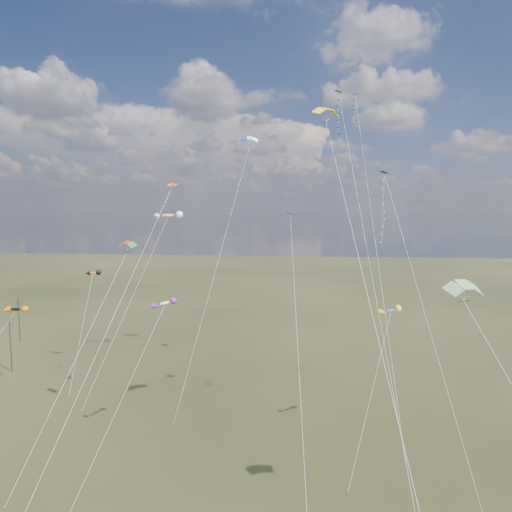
# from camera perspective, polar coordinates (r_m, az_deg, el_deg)

# --- Properties ---
(utility_pole_near) EXTENTS (1.40, 0.20, 8.00)m
(utility_pole_near) POSITION_cam_1_polar(r_m,az_deg,el_deg) (77.88, -28.34, -9.73)
(utility_pole_near) COLOR black
(utility_pole_near) RESTS_ON ground
(utility_pole_far) EXTENTS (1.40, 0.20, 8.00)m
(utility_pole_far) POSITION_cam_1_polar(r_m,az_deg,el_deg) (93.49, -27.50, -7.14)
(utility_pole_far) COLOR black
(utility_pole_far) RESTS_ON ground
(diamond_black_high) EXTENTS (5.77, 23.54, 38.43)m
(diamond_black_high) POSITION_cam_1_polar(r_m,az_deg,el_deg) (56.46, 10.70, 14.91)
(diamond_black_high) COLOR black
(diamond_black_high) RESTS_ON ground
(diamond_navy_tall) EXTENTS (3.33, 28.53, 40.98)m
(diamond_navy_tall) POSITION_cam_1_polar(r_m,az_deg,el_deg) (68.22, 12.68, 14.93)
(diamond_navy_tall) COLOR #08134E
(diamond_navy_tall) RESTS_ON ground
(diamond_black_mid) EXTENTS (2.76, 21.51, 23.83)m
(diamond_black_mid) POSITION_cam_1_polar(r_m,az_deg,el_deg) (44.40, 4.84, -4.00)
(diamond_black_mid) COLOR black
(diamond_black_mid) RESTS_ON ground
(diamond_navy_right) EXTENTS (6.61, 14.38, 27.80)m
(diamond_navy_right) POSITION_cam_1_polar(r_m,az_deg,el_deg) (45.74, 16.03, 4.40)
(diamond_navy_right) COLOR navy
(diamond_navy_right) RESTS_ON ground
(diamond_orange_center) EXTENTS (6.49, 22.35, 26.85)m
(diamond_orange_center) POSITION_cam_1_polar(r_m,az_deg,el_deg) (43.58, -14.55, -0.68)
(diamond_orange_center) COLOR red
(diamond_orange_center) RESTS_ON ground
(parafoil_yellow) EXTENTS (7.36, 27.69, 33.42)m
(parafoil_yellow) POSITION_cam_1_polar(r_m,az_deg,el_deg) (41.75, 8.85, 17.53)
(parafoil_yellow) COLOR yellow
(parafoil_yellow) RESTS_ON ground
(parafoil_blue_white) EXTENTS (7.79, 18.32, 34.70)m
(parafoil_blue_white) POSITION_cam_1_polar(r_m,az_deg,el_deg) (66.07, -0.82, 14.38)
(parafoil_blue_white) COLOR #103CBF
(parafoil_blue_white) RESTS_ON ground
(parafoil_striped) EXTENTS (9.65, 13.27, 19.99)m
(parafoil_striped) POSITION_cam_1_polar(r_m,az_deg,el_deg) (32.14, 24.70, -3.37)
(parafoil_striped) COLOR #D3D90F
(parafoil_striped) RESTS_ON ground
(parafoil_tricolor) EXTENTS (6.96, 13.81, 21.23)m
(parafoil_tricolor) POSITION_cam_1_polar(r_m,az_deg,el_deg) (48.48, -15.91, 1.46)
(parafoil_tricolor) COLOR gold
(parafoil_tricolor) RESTS_ON ground
(novelty_black_orange) EXTENTS (6.72, 7.46, 11.62)m
(novelty_black_orange) POSITION_cam_1_polar(r_m,az_deg,el_deg) (67.48, -27.87, -5.93)
(novelty_black_orange) COLOR black
(novelty_black_orange) RESTS_ON ground
(novelty_orange_black) EXTENTS (2.41, 10.37, 15.24)m
(novelty_orange_black) POSITION_cam_1_polar(r_m,az_deg,el_deg) (70.96, -19.74, -2.09)
(novelty_orange_black) COLOR orange
(novelty_orange_black) RESTS_ON ground
(novelty_white_purple) EXTENTS (5.84, 11.93, 15.50)m
(novelty_white_purple) POSITION_cam_1_polar(r_m,az_deg,el_deg) (44.77, -11.38, -5.94)
(novelty_white_purple) COLOR silver
(novelty_white_purple) RESTS_ON ground
(novelty_redwhite_stripe) EXTENTS (8.20, 17.18, 23.78)m
(novelty_redwhite_stripe) POSITION_cam_1_polar(r_m,az_deg,el_deg) (68.72, -10.98, 4.94)
(novelty_redwhite_stripe) COLOR red
(novelty_redwhite_stripe) RESTS_ON ground
(novelty_blue_yellow) EXTENTS (5.95, 9.86, 14.48)m
(novelty_blue_yellow) POSITION_cam_1_polar(r_m,az_deg,el_deg) (47.58, 16.49, -6.68)
(novelty_blue_yellow) COLOR #1D62B5
(novelty_blue_yellow) RESTS_ON ground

